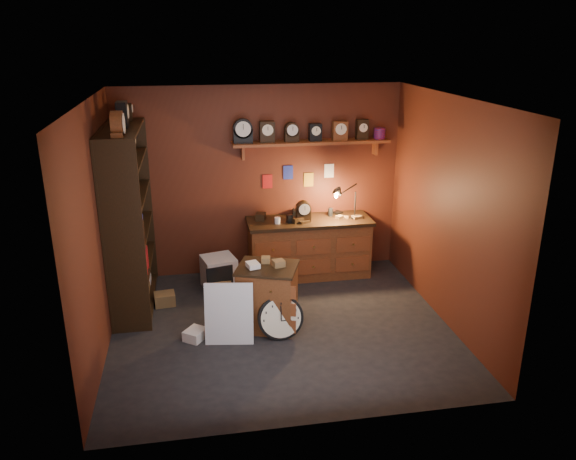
{
  "coord_description": "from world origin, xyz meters",
  "views": [
    {
      "loc": [
        -0.95,
        -5.91,
        3.37
      ],
      "look_at": [
        0.14,
        0.35,
        1.12
      ],
      "focal_mm": 35.0,
      "sensor_mm": 36.0,
      "label": 1
    }
  ],
  "objects_px": {
    "low_cabinet": "(268,294)",
    "big_round_clock": "(281,318)",
    "shelving_unit": "(126,212)",
    "workbench": "(309,244)"
  },
  "relations": [
    {
      "from": "low_cabinet",
      "to": "big_round_clock",
      "type": "relative_size",
      "value": 1.64
    },
    {
      "from": "shelving_unit",
      "to": "big_round_clock",
      "type": "xyz_separation_m",
      "value": [
        1.75,
        -1.22,
        -0.99
      ]
    },
    {
      "from": "workbench",
      "to": "low_cabinet",
      "type": "xyz_separation_m",
      "value": [
        -0.8,
        -1.41,
        -0.05
      ]
    },
    {
      "from": "low_cabinet",
      "to": "big_round_clock",
      "type": "distance_m",
      "value": 0.35
    },
    {
      "from": "shelving_unit",
      "to": "low_cabinet",
      "type": "distance_m",
      "value": 2.05
    },
    {
      "from": "workbench",
      "to": "low_cabinet",
      "type": "bearing_deg",
      "value": -119.56
    },
    {
      "from": "low_cabinet",
      "to": "shelving_unit",
      "type": "bearing_deg",
      "value": 170.33
    },
    {
      "from": "shelving_unit",
      "to": "big_round_clock",
      "type": "bearing_deg",
      "value": -34.86
    },
    {
      "from": "low_cabinet",
      "to": "big_round_clock",
      "type": "xyz_separation_m",
      "value": [
        0.11,
        -0.3,
        -0.16
      ]
    },
    {
      "from": "shelving_unit",
      "to": "big_round_clock",
      "type": "relative_size",
      "value": 4.85
    }
  ]
}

